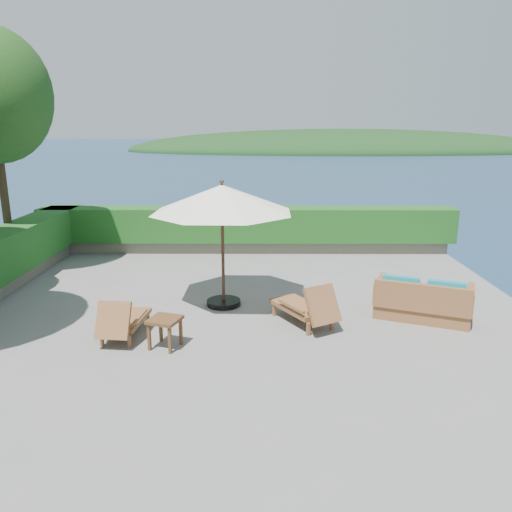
{
  "coord_description": "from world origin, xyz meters",
  "views": [
    {
      "loc": [
        0.35,
        -9.19,
        3.68
      ],
      "look_at": [
        0.3,
        0.8,
        1.1
      ],
      "focal_mm": 35.0,
      "sensor_mm": 36.0,
      "label": 1
    }
  ],
  "objects_px": {
    "patio_umbrella": "(222,200)",
    "wicker_loveseat": "(423,302)",
    "lounge_right": "(307,307)",
    "side_table": "(165,323)",
    "lounge_left": "(123,320)"
  },
  "relations": [
    {
      "from": "patio_umbrella",
      "to": "wicker_loveseat",
      "type": "height_order",
      "value": "patio_umbrella"
    },
    {
      "from": "patio_umbrella",
      "to": "wicker_loveseat",
      "type": "distance_m",
      "value": 4.48
    },
    {
      "from": "lounge_right",
      "to": "side_table",
      "type": "height_order",
      "value": "lounge_right"
    },
    {
      "from": "side_table",
      "to": "wicker_loveseat",
      "type": "distance_m",
      "value": 5.03
    },
    {
      "from": "patio_umbrella",
      "to": "lounge_left",
      "type": "distance_m",
      "value": 3.07
    },
    {
      "from": "lounge_left",
      "to": "lounge_right",
      "type": "distance_m",
      "value": 3.4
    },
    {
      "from": "wicker_loveseat",
      "to": "side_table",
      "type": "bearing_deg",
      "value": -141.73
    },
    {
      "from": "patio_umbrella",
      "to": "lounge_left",
      "type": "xyz_separation_m",
      "value": [
        -1.69,
        -1.71,
        -1.92
      ]
    },
    {
      "from": "side_table",
      "to": "lounge_right",
      "type": "bearing_deg",
      "value": 22.07
    },
    {
      "from": "lounge_left",
      "to": "side_table",
      "type": "height_order",
      "value": "lounge_left"
    },
    {
      "from": "patio_umbrella",
      "to": "lounge_right",
      "type": "xyz_separation_m",
      "value": [
        1.66,
        -1.09,
        -1.88
      ]
    },
    {
      "from": "patio_umbrella",
      "to": "side_table",
      "type": "relative_size",
      "value": 6.17
    },
    {
      "from": "side_table",
      "to": "wicker_loveseat",
      "type": "relative_size",
      "value": 0.31
    },
    {
      "from": "side_table",
      "to": "wicker_loveseat",
      "type": "bearing_deg",
      "value": 15.7
    },
    {
      "from": "lounge_left",
      "to": "side_table",
      "type": "relative_size",
      "value": 2.29
    }
  ]
}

